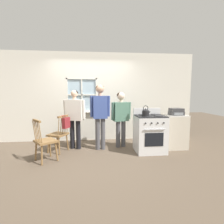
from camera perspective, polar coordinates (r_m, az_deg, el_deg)
name	(u,v)px	position (r m, az deg, el deg)	size (l,w,h in m)	color
ground_plane	(92,155)	(4.33, -6.55, -13.87)	(16.00, 16.00, 0.00)	brown
wall_back	(92,97)	(5.46, -6.48, 4.85)	(6.40, 0.16, 2.70)	silver
chair_by_window	(59,135)	(4.62, -17.07, -7.08)	(0.55, 0.55, 0.93)	olive
chair_near_wall	(45,141)	(4.11, -21.12, -8.95)	(0.57, 0.58, 0.93)	olive
person_elderly_left	(75,114)	(4.68, -12.05, -0.62)	(0.60, 0.34, 1.55)	black
person_teen_center	(100,111)	(4.51, -3.91, 0.47)	(0.52, 0.24, 1.69)	#4C4C51
person_adult_right	(121,114)	(4.74, 2.91, -0.59)	(0.57, 0.30, 1.50)	#4C4C51
stove	(150,133)	(4.53, 12.24, -6.77)	(0.72, 0.68, 1.08)	silver
kettle	(146,112)	(4.27, 10.90, -0.06)	(0.21, 0.17, 0.25)	black
potted_plant	(79,109)	(5.41, -10.69, 1.05)	(0.14, 0.14, 0.28)	beige
handbag	(66,123)	(4.42, -14.79, -3.35)	(0.24, 0.24, 0.31)	maroon
side_counter	(175,131)	(5.02, 19.88, -5.98)	(0.55, 0.50, 0.90)	beige
stereo	(176,112)	(4.92, 20.24, 0.10)	(0.34, 0.29, 0.18)	#38383A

